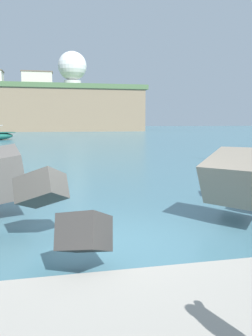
{
  "coord_description": "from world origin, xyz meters",
  "views": [
    {
      "loc": [
        -1.02,
        -6.4,
        2.34
      ],
      "look_at": [
        0.5,
        0.5,
        1.4
      ],
      "focal_mm": 36.67,
      "sensor_mm": 36.0,
      "label": 1
    }
  ],
  "objects": [
    {
      "name": "headland_bluff",
      "position": [
        -12.01,
        96.18,
        6.01
      ],
      "size": [
        72.15,
        31.18,
        11.97
      ],
      "color": "#847056",
      "rests_on": "ground"
    },
    {
      "name": "station_building_west",
      "position": [
        -4.12,
        92.19,
        14.0
      ],
      "size": [
        8.36,
        4.77,
        4.02
      ],
      "color": "beige",
      "rests_on": "headland_bluff"
    },
    {
      "name": "mooring_buoy_inner",
      "position": [
        -4.65,
        21.84,
        0.22
      ],
      "size": [
        0.44,
        0.44,
        0.44
      ],
      "color": "silver",
      "rests_on": "ground"
    },
    {
      "name": "ground_plane",
      "position": [
        0.0,
        0.0,
        0.0
      ],
      "size": [
        400.0,
        400.0,
        0.0
      ],
      "primitive_type": "plane",
      "color": "#42707F"
    },
    {
      "name": "breakwater_jetty",
      "position": [
        -0.5,
        1.3,
        1.08
      ],
      "size": [
        31.59,
        7.34,
        2.72
      ],
      "color": "#4C4944",
      "rests_on": "ground"
    },
    {
      "name": "radar_dome",
      "position": [
        6.04,
        101.73,
        18.65
      ],
      "size": [
        8.7,
        8.7,
        11.66
      ],
      "color": "silver",
      "rests_on": "headland_bluff"
    }
  ]
}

